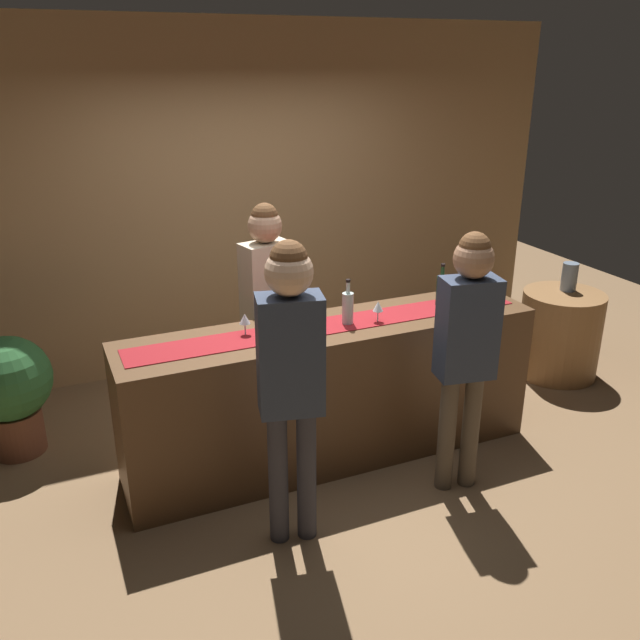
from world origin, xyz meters
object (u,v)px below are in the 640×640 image
object	(u,v)px
bartender	(267,294)
round_side_table	(560,334)
wine_glass_near_customer	(378,307)
customer_browsing	(290,364)
customer_sipping	(467,337)
wine_bottle_green	(441,290)
wine_glass_far_end	(245,319)
wine_glass_mid_counter	(300,312)
wine_bottle_amber	(478,288)
wine_bottle_clear	(348,307)
vase_on_side_table	(569,277)
potted_plant_tall	(9,388)

from	to	relation	value
bartender	round_side_table	xyz separation A→B (m)	(2.58, -0.18, -0.67)
round_side_table	wine_glass_near_customer	bearing A→B (deg)	-167.16
customer_browsing	customer_sipping	bearing A→B (deg)	15.40
wine_glass_near_customer	customer_sipping	distance (m)	0.64
round_side_table	customer_sipping	bearing A→B (deg)	-149.31
wine_bottle_green	wine_glass_far_end	world-z (taller)	wine_bottle_green
wine_glass_mid_counter	customer_browsing	bearing A→B (deg)	-115.27
wine_bottle_amber	round_side_table	distance (m)	1.49
bartender	wine_bottle_green	bearing A→B (deg)	140.54
wine_bottle_amber	wine_bottle_clear	size ratio (longest dim) A/B	1.00
wine_glass_far_end	bartender	distance (m)	0.61
wine_bottle_clear	customer_sipping	distance (m)	0.79
wine_glass_mid_counter	wine_bottle_green	bearing A→B (deg)	-1.02
round_side_table	customer_browsing	bearing A→B (deg)	-159.35
wine_bottle_amber	customer_sipping	bearing A→B (deg)	-130.47
wine_glass_near_customer	vase_on_side_table	xyz separation A→B (m)	(2.12, 0.52, -0.22)
wine_glass_far_end	customer_browsing	xyz separation A→B (m)	(0.01, -0.76, 0.02)
customer_browsing	vase_on_side_table	bearing A→B (deg)	33.90
wine_bottle_green	round_side_table	xyz separation A→B (m)	(1.49, 0.36, -0.72)
bartender	potted_plant_tall	bearing A→B (deg)	-23.77
wine_glass_far_end	customer_sipping	distance (m)	1.35
wine_glass_far_end	round_side_table	distance (m)	3.01
customer_sipping	customer_browsing	world-z (taller)	customer_browsing
wine_bottle_amber	potted_plant_tall	xyz separation A→B (m)	(-3.09, 0.96, -0.59)
wine_bottle_green	customer_browsing	bearing A→B (deg)	-152.62
round_side_table	wine_bottle_amber	bearing A→B (deg)	-160.66
wine_glass_near_customer	bartender	world-z (taller)	bartender
wine_bottle_green	customer_sipping	size ratio (longest dim) A/B	0.18
customer_browsing	potted_plant_tall	xyz separation A→B (m)	(-1.43, 1.62, -0.61)
wine_bottle_green	bartender	bearing A→B (deg)	153.26
wine_bottle_clear	wine_glass_mid_counter	size ratio (longest dim) A/B	2.10
wine_bottle_amber	wine_bottle_clear	world-z (taller)	same
wine_bottle_amber	customer_browsing	world-z (taller)	customer_browsing
wine_bottle_clear	wine_glass_far_end	size ratio (longest dim) A/B	2.10
wine_bottle_green	wine_glass_mid_counter	bearing A→B (deg)	178.98
bartender	customer_browsing	xyz separation A→B (m)	(-0.32, -1.27, 0.06)
vase_on_side_table	potted_plant_tall	xyz separation A→B (m)	(-4.40, 0.47, -0.37)
wine_bottle_amber	customer_sipping	xyz separation A→B (m)	(-0.52, -0.61, -0.05)
wine_bottle_clear	wine_glass_mid_counter	xyz separation A→B (m)	(-0.31, 0.07, -0.01)
wine_bottle_clear	wine_glass_far_end	bearing A→B (deg)	173.14
wine_glass_mid_counter	customer_browsing	xyz separation A→B (m)	(-0.35, -0.75, 0.02)
wine_bottle_amber	wine_glass_mid_counter	size ratio (longest dim) A/B	2.10
bartender	vase_on_side_table	xyz separation A→B (m)	(2.65, -0.13, -0.18)
wine_glass_near_customer	wine_glass_mid_counter	size ratio (longest dim) A/B	1.00
wine_bottle_green	wine_glass_mid_counter	distance (m)	1.05
potted_plant_tall	round_side_table	bearing A→B (deg)	-6.92
wine_glass_near_customer	customer_sipping	world-z (taller)	customer_sipping
round_side_table	wine_bottle_clear	bearing A→B (deg)	-169.54
bartender	wine_glass_far_end	bearing A→B (deg)	45.04
wine_glass_mid_counter	round_side_table	distance (m)	2.66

